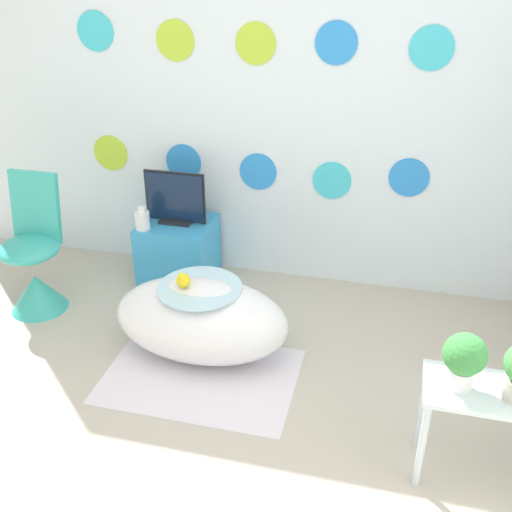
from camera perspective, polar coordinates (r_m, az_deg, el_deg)
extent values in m
plane|color=#BCB29E|center=(2.68, -11.95, -22.52)|extent=(12.00, 12.00, 0.00)
cube|color=white|center=(3.74, -0.20, 16.49)|extent=(4.54, 0.04, 2.60)
cylinder|color=#B2D633|center=(4.20, -13.68, 9.51)|extent=(0.24, 0.01, 0.24)
cylinder|color=#2D8CE0|center=(4.00, -6.91, 8.87)|extent=(0.24, 0.01, 0.24)
cylinder|color=#2D8CE0|center=(3.86, 0.20, 8.03)|extent=(0.24, 0.01, 0.24)
cylinder|color=#3DC6D6|center=(3.79, 7.24, 7.14)|extent=(0.24, 0.01, 0.24)
cylinder|color=#2D8CE0|center=(3.75, 14.36, 7.24)|extent=(0.24, 0.01, 0.24)
cylinder|color=#3DC6D6|center=(4.03, -15.07, 19.97)|extent=(0.24, 0.01, 0.24)
cylinder|color=#B2D633|center=(3.82, -7.71, 19.67)|extent=(0.24, 0.01, 0.24)
cylinder|color=#B2D633|center=(3.67, -0.04, 19.57)|extent=(0.24, 0.01, 0.24)
cylinder|color=#2D8CE0|center=(3.59, 7.65, 19.47)|extent=(0.24, 0.01, 0.24)
cylinder|color=#3DC6D6|center=(3.56, 16.39, 18.46)|extent=(0.24, 0.01, 0.24)
cube|color=silver|center=(3.24, -5.29, -11.27)|extent=(1.00, 0.70, 0.01)
ellipsoid|color=white|center=(3.27, -5.22, -6.04)|extent=(0.96, 0.55, 0.44)
cylinder|color=#B2DBEA|center=(3.16, -5.38, -3.00)|extent=(0.45, 0.45, 0.01)
sphere|color=yellow|center=(3.12, -6.94, -2.33)|extent=(0.08, 0.08, 0.08)
sphere|color=yellow|center=(3.09, -7.06, -2.00)|extent=(0.05, 0.05, 0.05)
cone|color=orange|center=(3.08, -7.19, -2.19)|extent=(0.02, 0.02, 0.02)
cone|color=#38B2A3|center=(3.94, -20.09, -3.24)|extent=(0.35, 0.35, 0.23)
ellipsoid|color=#38B2A3|center=(3.80, -20.82, 0.64)|extent=(0.36, 0.36, 0.13)
cube|color=#38B2A3|center=(3.82, -20.27, 4.43)|extent=(0.31, 0.10, 0.43)
cube|color=#389ED6|center=(4.00, -7.39, 0.47)|extent=(0.46, 0.42, 0.42)
cube|color=white|center=(3.80, -8.53, 0.12)|extent=(0.39, 0.01, 0.12)
cube|color=black|center=(3.91, -7.58, 3.35)|extent=(0.21, 0.12, 0.02)
cube|color=black|center=(3.85, -7.71, 5.63)|extent=(0.40, 0.01, 0.33)
cube|color=#0F1E38|center=(3.84, -7.76, 5.57)|extent=(0.38, 0.01, 0.31)
cylinder|color=white|center=(3.83, -10.76, 3.33)|extent=(0.09, 0.09, 0.11)
cylinder|color=white|center=(3.80, -10.86, 4.34)|extent=(0.05, 0.05, 0.03)
cube|color=silver|center=(2.61, 21.12, -11.99)|extent=(0.50, 0.29, 0.02)
cylinder|color=silver|center=(2.65, 15.51, -17.02)|extent=(0.03, 0.03, 0.44)
cylinder|color=silver|center=(2.82, 15.53, -13.66)|extent=(0.03, 0.03, 0.44)
cylinder|color=white|center=(2.55, 18.86, -10.96)|extent=(0.10, 0.10, 0.09)
sphere|color=#3D8E42|center=(2.48, 19.28, -8.82)|extent=(0.17, 0.17, 0.17)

